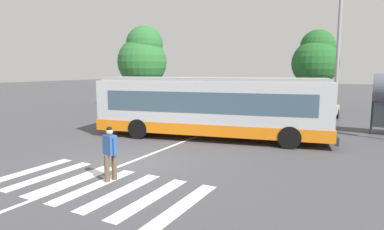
{
  "coord_description": "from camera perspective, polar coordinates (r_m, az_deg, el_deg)",
  "views": [
    {
      "loc": [
        7.57,
        -9.34,
        3.44
      ],
      "look_at": [
        0.27,
        4.25,
        1.3
      ],
      "focal_mm": 30.54,
      "sensor_mm": 36.0,
      "label": 1
    }
  ],
  "objects": [
    {
      "name": "background_tree_left",
      "position": [
        30.25,
        -8.57,
        10.0
      ],
      "size": [
        4.44,
        4.44,
        7.37
      ],
      "color": "brown",
      "rests_on": "ground_plane"
    },
    {
      "name": "lane_center_line",
      "position": [
        14.12,
        -5.71,
        -6.23
      ],
      "size": [
        0.16,
        24.0,
        0.01
      ],
      "primitive_type": "cube",
      "color": "silver",
      "rests_on": "ground_plane"
    },
    {
      "name": "background_tree_right",
      "position": [
        30.96,
        20.81,
        9.22
      ],
      "size": [
        4.02,
        4.02,
        6.94
      ],
      "color": "brown",
      "rests_on": "ground_plane"
    },
    {
      "name": "crosswalk_painted_stripes",
      "position": [
        10.39,
        -16.57,
        -11.75
      ],
      "size": [
        6.5,
        3.25,
        0.01
      ],
      "color": "silver",
      "rests_on": "ground_plane"
    },
    {
      "name": "ground_plane",
      "position": [
        12.51,
        -10.48,
        -8.2
      ],
      "size": [
        160.0,
        160.0,
        0.0
      ],
      "primitive_type": "plane",
      "color": "#47474C"
    },
    {
      "name": "parked_car_blue",
      "position": [
        25.8,
        10.45,
        1.81
      ],
      "size": [
        1.9,
        4.52,
        1.35
      ],
      "color": "black",
      "rests_on": "ground_plane"
    },
    {
      "name": "twin_arm_street_lamp",
      "position": [
        20.72,
        24.28,
        12.68
      ],
      "size": [
        4.99,
        0.32,
        8.71
      ],
      "color": "#939399",
      "rests_on": "ground_plane"
    },
    {
      "name": "parked_car_champagne",
      "position": [
        24.1,
        21.79,
        0.95
      ],
      "size": [
        1.91,
        4.52,
        1.35
      ],
      "color": "black",
      "rests_on": "ground_plane"
    },
    {
      "name": "parked_car_white",
      "position": [
        24.54,
        15.5,
        1.35
      ],
      "size": [
        1.89,
        4.51,
        1.35
      ],
      "color": "black",
      "rests_on": "ground_plane"
    },
    {
      "name": "pedestrian_crossing_street",
      "position": [
        10.46,
        -14.12,
        -6.02
      ],
      "size": [
        0.57,
        0.43,
        1.72
      ],
      "color": "brown",
      "rests_on": "ground_plane"
    },
    {
      "name": "city_transit_bus",
      "position": [
        16.4,
        3.24,
        1.4
      ],
      "size": [
        11.9,
        4.79,
        3.06
      ],
      "color": "black",
      "rests_on": "ground_plane"
    },
    {
      "name": "parked_car_teal",
      "position": [
        26.36,
        4.05,
        2.05
      ],
      "size": [
        1.89,
        4.51,
        1.35
      ],
      "color": "black",
      "rests_on": "ground_plane"
    }
  ]
}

